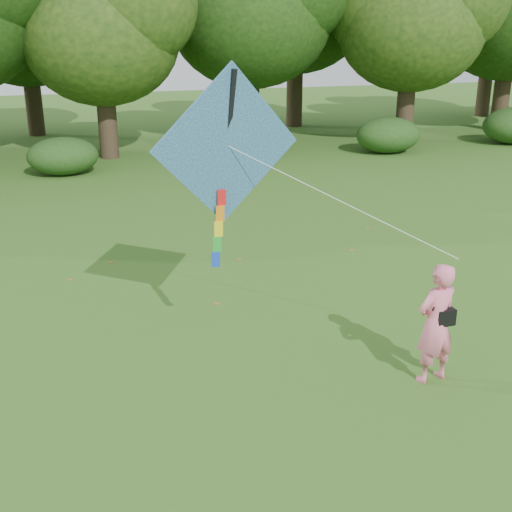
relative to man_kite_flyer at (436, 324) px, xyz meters
name	(u,v)px	position (x,y,z in m)	size (l,w,h in m)	color
ground	(361,375)	(-0.99, 0.45, -0.99)	(100.00, 100.00, 0.00)	#265114
man_kite_flyer	(436,324)	(0.00, 0.00, 0.00)	(0.72, 0.47, 1.97)	pink
crossbody_bag	(444,316)	(0.12, -0.03, 0.13)	(0.43, 0.20, 0.74)	black
flying_kite	(227,148)	(-2.78, 1.90, 2.55)	(4.30, 2.25, 3.27)	#264EA7
tree_line	(176,21)	(0.68, 23.33, 4.62)	(54.70, 15.30, 9.48)	#3A2D1E
shrub_band	(147,146)	(-1.71, 18.05, -0.13)	(39.15, 3.22, 1.88)	#264919
fallen_leaves	(268,312)	(-1.63, 3.22, -0.98)	(10.37, 10.84, 0.01)	olive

